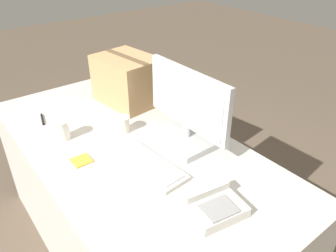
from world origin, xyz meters
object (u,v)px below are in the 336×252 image
desk_phone (213,205)px  keyboard (147,163)px  monitor (187,113)px  pen_marker (42,119)px  sticky_note_pad (82,160)px  paper_cup_right (123,124)px  cardboard_box (128,80)px  paper_cup_left (62,130)px

desk_phone → keyboard: bearing=-164.7°
monitor → pen_marker: bearing=-142.8°
pen_marker → sticky_note_pad: (0.49, 0.01, -0.00)m
monitor → paper_cup_right: monitor is taller
cardboard_box → sticky_note_pad: 0.66m
desk_phone → paper_cup_left: 0.88m
cardboard_box → pen_marker: bearing=-100.1°
pen_marker → sticky_note_pad: pen_marker is taller
desk_phone → sticky_note_pad: (-0.60, -0.26, -0.02)m
paper_cup_right → sticky_note_pad: 0.31m
keyboard → sticky_note_pad: (-0.22, -0.22, -0.01)m
keyboard → pen_marker: (-0.71, -0.23, -0.01)m
keyboard → desk_phone: bearing=1.6°
cardboard_box → sticky_note_pad: (0.40, -0.51, -0.14)m
cardboard_box → keyboard: bearing=-24.9°
pen_marker → monitor: bearing=51.3°
desk_phone → sticky_note_pad: desk_phone is taller
monitor → paper_cup_right: size_ratio=6.04×
sticky_note_pad → cardboard_box: bearing=128.2°
pen_marker → sticky_note_pad: bearing=15.1°
monitor → cardboard_box: bearing=178.7°
sticky_note_pad → desk_phone: bearing=23.7°
monitor → paper_cup_left: (-0.41, -0.49, -0.11)m
paper_cup_left → pen_marker: 0.26m
pen_marker → paper_cup_left: bearing=17.9°
paper_cup_right → paper_cup_left: bearing=-114.5°
sticky_note_pad → monitor: bearing=71.0°
monitor → paper_cup_left: bearing=-129.8°
desk_phone → sticky_note_pad: bearing=-146.9°
desk_phone → pen_marker: size_ratio=1.82×
monitor → paper_cup_left: size_ratio=5.09×
paper_cup_right → cardboard_box: cardboard_box is taller
paper_cup_right → cardboard_box: 0.38m
monitor → cardboard_box: size_ratio=1.32×
monitor → paper_cup_left: 0.65m
monitor → keyboard: size_ratio=1.26×
monitor → keyboard: (0.05, -0.27, -0.15)m
cardboard_box → sticky_note_pad: bearing=-51.8°
desk_phone → pen_marker: 1.13m
paper_cup_right → sticky_note_pad: (0.11, -0.29, -0.04)m
cardboard_box → sticky_note_pad: size_ratio=4.76×
keyboard → sticky_note_pad: keyboard is taller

